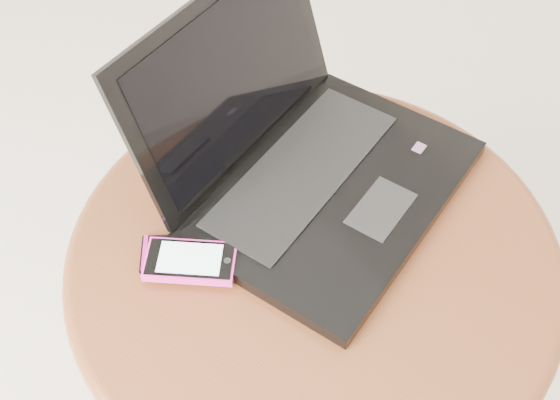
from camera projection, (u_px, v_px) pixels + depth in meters
table at (311, 292)px, 1.00m from camera, size 0.65×0.65×0.52m
laptop at (306, 158)px, 0.95m from camera, size 0.48×0.46×0.25m
phone_black at (183, 253)px, 0.90m from camera, size 0.12×0.10×0.01m
phone_pink at (190, 261)px, 0.88m from camera, size 0.13×0.12×0.01m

